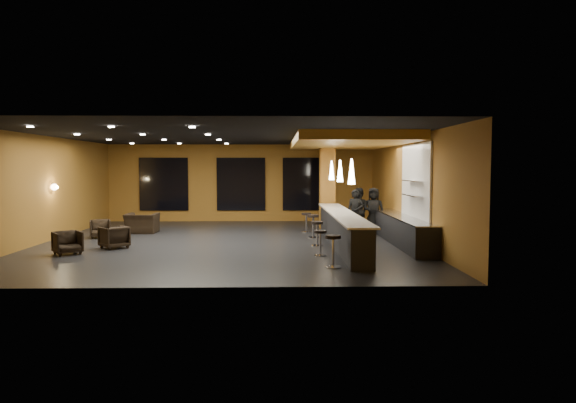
{
  "coord_description": "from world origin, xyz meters",
  "views": [
    {
      "loc": [
        1.59,
        -16.93,
        2.47
      ],
      "look_at": [
        2.0,
        0.5,
        1.3
      ],
      "focal_mm": 32.0,
      "sensor_mm": 36.0,
      "label": 1
    }
  ],
  "objects_px": {
    "bar_stool_0": "(333,247)",
    "armchair_c": "(100,229)",
    "bar_counter": "(342,230)",
    "pendant_1": "(340,171)",
    "bar_stool_3": "(313,223)",
    "bar_stool_4": "(306,220)",
    "pendant_2": "(332,170)",
    "pendant_0": "(352,172)",
    "staff_a": "(355,213)",
    "bar_stool_1": "(320,240)",
    "staff_c": "(373,210)",
    "armchair_d": "(142,223)",
    "column": "(327,185)",
    "armchair_a": "(67,243)",
    "armchair_b": "(114,237)",
    "staff_b": "(360,211)",
    "prep_counter": "(401,230)",
    "bar_stool_2": "(317,230)"
  },
  "relations": [
    {
      "from": "staff_c",
      "to": "bar_stool_3",
      "type": "bearing_deg",
      "value": -135.39
    },
    {
      "from": "staff_a",
      "to": "armchair_a",
      "type": "relative_size",
      "value": 2.3
    },
    {
      "from": "pendant_1",
      "to": "staff_b",
      "type": "height_order",
      "value": "pendant_1"
    },
    {
      "from": "armchair_b",
      "to": "bar_stool_3",
      "type": "height_order",
      "value": "bar_stool_3"
    },
    {
      "from": "prep_counter",
      "to": "armchair_d",
      "type": "height_order",
      "value": "prep_counter"
    },
    {
      "from": "pendant_2",
      "to": "bar_stool_3",
      "type": "distance_m",
      "value": 2.31
    },
    {
      "from": "armchair_a",
      "to": "armchair_b",
      "type": "bearing_deg",
      "value": 10.83
    },
    {
      "from": "pendant_0",
      "to": "bar_stool_0",
      "type": "height_order",
      "value": "pendant_0"
    },
    {
      "from": "column",
      "to": "pendant_0",
      "type": "relative_size",
      "value": 5.0
    },
    {
      "from": "bar_stool_0",
      "to": "armchair_c",
      "type": "bearing_deg",
      "value": 143.81
    },
    {
      "from": "armchair_b",
      "to": "armchair_d",
      "type": "height_order",
      "value": "armchair_d"
    },
    {
      "from": "armchair_a",
      "to": "prep_counter",
      "type": "bearing_deg",
      "value": -25.99
    },
    {
      "from": "bar_stool_3",
      "to": "bar_stool_4",
      "type": "distance_m",
      "value": 1.53
    },
    {
      "from": "pendant_2",
      "to": "bar_stool_4",
      "type": "height_order",
      "value": "pendant_2"
    },
    {
      "from": "armchair_a",
      "to": "bar_stool_0",
      "type": "bearing_deg",
      "value": -52.75
    },
    {
      "from": "pendant_0",
      "to": "column",
      "type": "bearing_deg",
      "value": 90.0
    },
    {
      "from": "pendant_1",
      "to": "armchair_c",
      "type": "bearing_deg",
      "value": 169.41
    },
    {
      "from": "bar_stool_1",
      "to": "bar_stool_2",
      "type": "height_order",
      "value": "bar_stool_2"
    },
    {
      "from": "column",
      "to": "pendant_2",
      "type": "bearing_deg",
      "value": -90.0
    },
    {
      "from": "armchair_c",
      "to": "bar_counter",
      "type": "bearing_deg",
      "value": -32.66
    },
    {
      "from": "armchair_a",
      "to": "bar_stool_4",
      "type": "height_order",
      "value": "bar_stool_4"
    },
    {
      "from": "bar_stool_2",
      "to": "armchair_a",
      "type": "bearing_deg",
      "value": -169.68
    },
    {
      "from": "pendant_0",
      "to": "staff_a",
      "type": "xyz_separation_m",
      "value": [
        0.8,
        4.44,
        -1.52
      ]
    },
    {
      "from": "staff_b",
      "to": "column",
      "type": "bearing_deg",
      "value": 143.31
    },
    {
      "from": "pendant_2",
      "to": "bar_stool_4",
      "type": "xyz_separation_m",
      "value": [
        -0.91,
        0.34,
        -1.88
      ]
    },
    {
      "from": "bar_counter",
      "to": "pendant_1",
      "type": "bearing_deg",
      "value": 90.0
    },
    {
      "from": "bar_stool_4",
      "to": "bar_stool_2",
      "type": "bearing_deg",
      "value": -87.76
    },
    {
      "from": "bar_counter",
      "to": "bar_stool_3",
      "type": "xyz_separation_m",
      "value": [
        -0.76,
        1.81,
        0.02
      ]
    },
    {
      "from": "prep_counter",
      "to": "bar_stool_4",
      "type": "xyz_separation_m",
      "value": [
        -2.91,
        2.84,
        0.04
      ]
    },
    {
      "from": "bar_counter",
      "to": "bar_stool_4",
      "type": "relative_size",
      "value": 10.85
    },
    {
      "from": "prep_counter",
      "to": "bar_stool_3",
      "type": "height_order",
      "value": "prep_counter"
    },
    {
      "from": "staff_c",
      "to": "bar_counter",
      "type": "bearing_deg",
      "value": -101.92
    },
    {
      "from": "staff_a",
      "to": "staff_b",
      "type": "relative_size",
      "value": 0.98
    },
    {
      "from": "bar_stool_3",
      "to": "bar_stool_4",
      "type": "relative_size",
      "value": 1.1
    },
    {
      "from": "pendant_1",
      "to": "staff_b",
      "type": "bearing_deg",
      "value": 66.52
    },
    {
      "from": "bar_stool_3",
      "to": "column",
      "type": "bearing_deg",
      "value": 74.66
    },
    {
      "from": "pendant_2",
      "to": "armchair_d",
      "type": "height_order",
      "value": "pendant_2"
    },
    {
      "from": "staff_c",
      "to": "bar_stool_0",
      "type": "height_order",
      "value": "staff_c"
    },
    {
      "from": "column",
      "to": "bar_stool_4",
      "type": "height_order",
      "value": "column"
    },
    {
      "from": "pendant_2",
      "to": "armchair_d",
      "type": "bearing_deg",
      "value": 177.25
    },
    {
      "from": "staff_c",
      "to": "bar_stool_0",
      "type": "bearing_deg",
      "value": -93.86
    },
    {
      "from": "bar_stool_4",
      "to": "bar_stool_0",
      "type": "bearing_deg",
      "value": -87.91
    },
    {
      "from": "bar_counter",
      "to": "column",
      "type": "relative_size",
      "value": 2.29
    },
    {
      "from": "column",
      "to": "armchair_d",
      "type": "distance_m",
      "value": 7.34
    },
    {
      "from": "bar_counter",
      "to": "prep_counter",
      "type": "xyz_separation_m",
      "value": [
        2.0,
        0.5,
        -0.07
      ]
    },
    {
      "from": "bar_stool_3",
      "to": "bar_stool_4",
      "type": "xyz_separation_m",
      "value": [
        -0.15,
        1.53,
        -0.05
      ]
    },
    {
      "from": "staff_a",
      "to": "armchair_c",
      "type": "xyz_separation_m",
      "value": [
        -9.02,
        -0.4,
        -0.51
      ]
    },
    {
      "from": "staff_b",
      "to": "bar_stool_1",
      "type": "relative_size",
      "value": 2.37
    },
    {
      "from": "bar_stool_0",
      "to": "bar_stool_1",
      "type": "height_order",
      "value": "bar_stool_0"
    },
    {
      "from": "armchair_c",
      "to": "bar_stool_1",
      "type": "relative_size",
      "value": 0.97
    }
  ]
}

